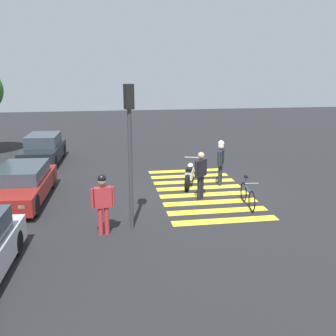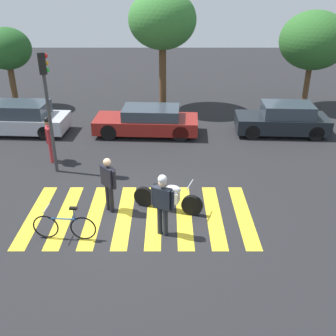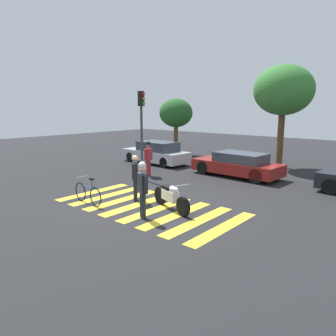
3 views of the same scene
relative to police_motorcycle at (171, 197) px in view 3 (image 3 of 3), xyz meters
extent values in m
plane|color=#232326|center=(-0.85, -0.31, -0.46)|extent=(60.00, 60.00, 0.00)
cylinder|color=black|center=(0.74, -0.26, -0.14)|extent=(0.66, 0.34, 0.65)
cylinder|color=black|center=(-0.73, 0.25, -0.14)|extent=(0.66, 0.34, 0.65)
cube|color=silver|center=(-0.04, 0.01, 0.04)|extent=(0.85, 0.53, 0.36)
ellipsoid|color=silver|center=(0.18, -0.06, 0.31)|extent=(0.53, 0.38, 0.24)
cube|color=black|center=(-0.23, 0.08, 0.28)|extent=(0.49, 0.37, 0.12)
cylinder|color=#A5A5AD|center=(0.66, -0.23, 0.56)|extent=(0.24, 0.60, 0.04)
torus|color=black|center=(-3.33, -1.42, -0.10)|extent=(0.72, 0.09, 0.72)
torus|color=black|center=(-2.29, -1.50, -0.10)|extent=(0.72, 0.09, 0.72)
cylinder|color=#1E4C8C|center=(-2.81, -1.46, 0.18)|extent=(0.81, 0.10, 0.04)
cylinder|color=#1E4C8C|center=(-2.50, -1.48, 0.35)|extent=(0.03, 0.03, 0.34)
cube|color=black|center=(-2.50, -1.48, 0.53)|extent=(0.21, 0.11, 0.06)
cylinder|color=#99999E|center=(-3.22, -1.43, 0.50)|extent=(0.06, 0.46, 0.03)
cylinder|color=black|center=(-1.82, 0.04, -0.03)|extent=(0.14, 0.14, 0.87)
cylinder|color=black|center=(-1.70, -0.09, -0.03)|extent=(0.14, 0.14, 0.87)
cube|color=black|center=(-1.76, -0.03, 0.72)|extent=(0.50, 0.51, 0.62)
sphere|color=tan|center=(-1.76, -0.03, 1.19)|extent=(0.24, 0.24, 0.24)
cylinder|color=black|center=(-1.97, 0.19, 0.72)|extent=(0.09, 0.09, 0.59)
cylinder|color=black|center=(-1.55, -0.25, 0.72)|extent=(0.09, 0.09, 0.59)
cylinder|color=#1E232D|center=(-0.05, -1.29, -0.03)|extent=(0.14, 0.14, 0.86)
cylinder|color=#1E232D|center=(-0.21, -1.21, -0.03)|extent=(0.14, 0.14, 0.86)
cube|color=#1E232D|center=(-0.13, -1.25, 0.71)|extent=(0.54, 0.40, 0.61)
sphere|color=beige|center=(-0.13, -1.25, 1.17)|extent=(0.23, 0.23, 0.23)
cylinder|color=#1E232D|center=(0.14, -1.39, 0.71)|extent=(0.09, 0.09, 0.58)
cylinder|color=#1E232D|center=(-0.40, -1.12, 0.71)|extent=(0.09, 0.09, 0.58)
sphere|color=white|center=(-0.13, -1.25, 1.28)|extent=(0.25, 0.25, 0.25)
cylinder|color=#B22D33|center=(-4.45, 3.42, -0.04)|extent=(0.14, 0.14, 0.85)
cylinder|color=#B22D33|center=(-4.49, 3.59, -0.04)|extent=(0.14, 0.14, 0.85)
cube|color=#B22D33|center=(-4.47, 3.51, 0.68)|extent=(0.29, 0.52, 0.60)
sphere|color=#8C664C|center=(-4.47, 3.51, 1.14)|extent=(0.23, 0.23, 0.23)
cylinder|color=#B22D33|center=(-4.41, 3.21, 0.68)|extent=(0.09, 0.09, 0.57)
cylinder|color=#B22D33|center=(-4.53, 3.80, 0.68)|extent=(0.09, 0.09, 0.57)
sphere|color=black|center=(-4.47, 3.51, 1.24)|extent=(0.24, 0.24, 0.24)
cube|color=yellow|center=(-4.00, -0.31, -0.46)|extent=(0.45, 3.45, 0.01)
cube|color=yellow|center=(-3.10, -0.31, -0.46)|extent=(0.45, 3.45, 0.01)
cube|color=yellow|center=(-2.20, -0.31, -0.46)|extent=(0.45, 3.45, 0.01)
cube|color=yellow|center=(-1.30, -0.31, -0.46)|extent=(0.45, 3.45, 0.01)
cube|color=yellow|center=(-0.40, -0.31, -0.46)|extent=(0.45, 3.45, 0.01)
cube|color=yellow|center=(0.50, -0.31, -0.46)|extent=(0.45, 3.45, 0.01)
cube|color=yellow|center=(1.40, -0.31, -0.46)|extent=(0.45, 3.45, 0.01)
cube|color=yellow|center=(2.30, -0.31, -0.46)|extent=(0.45, 3.45, 0.01)
cylinder|color=black|center=(-8.48, 5.94, -0.14)|extent=(0.64, 0.25, 0.63)
cylinder|color=black|center=(-8.39, 7.48, -0.14)|extent=(0.64, 0.25, 0.63)
cylinder|color=black|center=(-5.35, 5.77, -0.14)|extent=(0.64, 0.25, 0.63)
cylinder|color=black|center=(-5.27, 7.31, -0.14)|extent=(0.64, 0.25, 0.63)
cube|color=#B7BAC1|center=(-6.87, 6.63, 0.04)|extent=(4.69, 2.01, 0.65)
cube|color=#333D47|center=(-6.64, 6.61, 0.65)|extent=(2.57, 1.68, 0.58)
cube|color=#F2EDCC|center=(-9.16, 6.19, 0.13)|extent=(0.09, 0.20, 0.12)
cube|color=#F2EDCC|center=(-9.10, 7.31, 0.13)|extent=(0.09, 0.20, 0.12)
cylinder|color=black|center=(-2.57, 5.74, -0.11)|extent=(0.72, 0.26, 0.71)
cylinder|color=black|center=(-2.48, 7.29, -0.11)|extent=(0.72, 0.26, 0.71)
cylinder|color=black|center=(0.56, 5.57, -0.11)|extent=(0.72, 0.26, 0.71)
cylinder|color=black|center=(0.65, 7.12, -0.11)|extent=(0.72, 0.26, 0.71)
cube|color=maroon|center=(-0.96, 6.43, 0.03)|extent=(4.70, 2.03, 0.59)
cube|color=#333D47|center=(-0.73, 6.42, 0.56)|extent=(2.57, 1.70, 0.48)
cube|color=#F2EDCC|center=(-3.25, 5.99, 0.12)|extent=(0.09, 0.20, 0.12)
cube|color=#F2EDCC|center=(-3.19, 7.12, 0.12)|extent=(0.09, 0.20, 0.12)
cylinder|color=black|center=(3.71, 5.82, -0.13)|extent=(0.67, 0.26, 0.66)
cube|color=#F2EDCC|center=(3.12, 6.05, 0.15)|extent=(0.09, 0.20, 0.12)
cube|color=#F2EDCC|center=(3.18, 7.13, 0.15)|extent=(0.09, 0.20, 0.12)
cylinder|color=#38383D|center=(-4.09, 2.67, 1.33)|extent=(0.12, 0.12, 3.59)
cube|color=black|center=(-4.09, 2.67, 3.48)|extent=(0.30, 0.30, 0.70)
sphere|color=red|center=(-3.97, 2.71, 3.71)|extent=(0.16, 0.16, 0.16)
sphere|color=orange|center=(-3.97, 2.71, 3.48)|extent=(0.16, 0.16, 0.16)
sphere|color=green|center=(-3.97, 2.71, 3.25)|extent=(0.16, 0.16, 0.16)
cylinder|color=brown|center=(-8.22, 10.36, 0.64)|extent=(0.32, 0.32, 2.20)
ellipsoid|color=#235623|center=(-8.22, 10.36, 2.67)|extent=(2.47, 2.47, 2.10)
cylinder|color=brown|center=(-0.26, 10.36, 1.16)|extent=(0.37, 0.37, 3.24)
ellipsoid|color=#387A33|center=(-0.26, 10.36, 4.05)|extent=(3.39, 3.39, 2.88)
camera|label=1|loc=(-15.48, 3.39, 4.32)|focal=42.87mm
camera|label=2|loc=(0.02, -10.37, 6.11)|focal=42.20mm
camera|label=3|loc=(6.88, -8.20, 3.07)|focal=34.03mm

